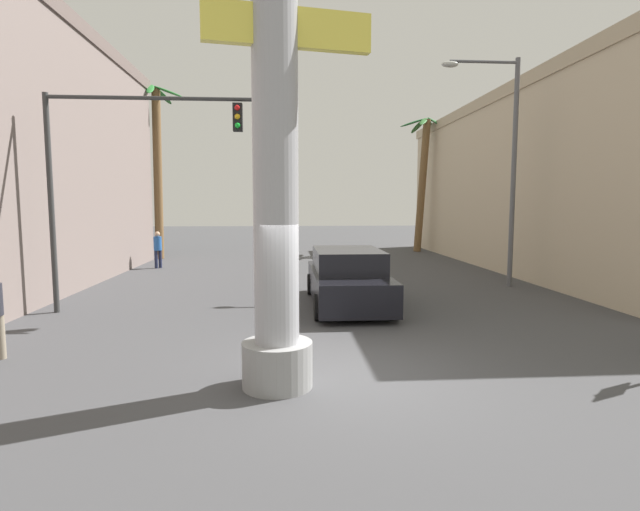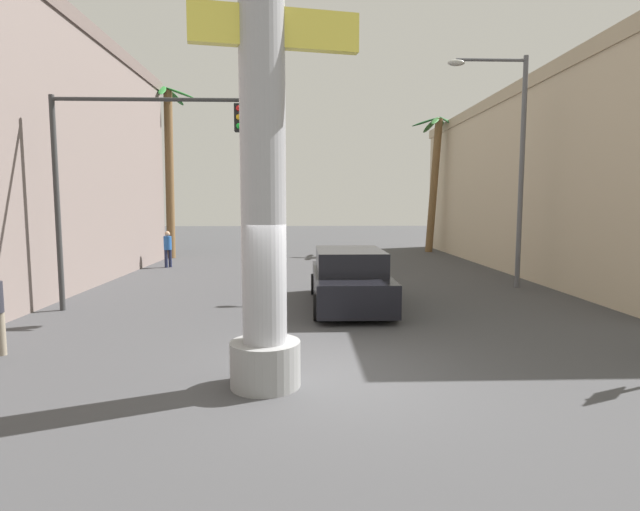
{
  "view_description": "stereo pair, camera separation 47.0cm",
  "coord_description": "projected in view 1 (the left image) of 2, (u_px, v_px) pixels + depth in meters",
  "views": [
    {
      "loc": [
        -0.91,
        -7.75,
        2.8
      ],
      "look_at": [
        0.0,
        4.6,
        1.52
      ],
      "focal_mm": 28.0,
      "sensor_mm": 36.0,
      "label": 1
    },
    {
      "loc": [
        -0.44,
        -7.78,
        2.8
      ],
      "look_at": [
        0.0,
        4.6,
        1.52
      ],
      "focal_mm": 28.0,
      "sensor_mm": 36.0,
      "label": 2
    }
  ],
  "objects": [
    {
      "name": "building_right",
      "position": [
        549.0,
        182.0,
        22.09
      ],
      "size": [
        6.14,
        22.03,
        7.48
      ],
      "color": "#C6B293",
      "rests_on": "ground"
    },
    {
      "name": "palm_tree_far_right",
      "position": [
        423.0,
        172.0,
        28.88
      ],
      "size": [
        3.07,
        2.91,
        7.8
      ],
      "color": "brown",
      "rests_on": "ground"
    },
    {
      "name": "pedestrian_far_left",
      "position": [
        158.0,
        247.0,
        21.72
      ],
      "size": [
        0.48,
        0.48,
        1.6
      ],
      "color": "#1E233F",
      "rests_on": "ground"
    },
    {
      "name": "traffic_light_mast",
      "position": [
        122.0,
        157.0,
        12.64
      ],
      "size": [
        5.64,
        0.32,
        5.55
      ],
      "color": "#333333",
      "rests_on": "ground"
    },
    {
      "name": "palm_tree_far_left",
      "position": [
        157.0,
        160.0,
        25.2
      ],
      "size": [
        2.84,
        2.91,
        8.74
      ],
      "color": "brown",
      "rests_on": "ground"
    },
    {
      "name": "neon_sign_pole",
      "position": [
        275.0,
        65.0,
        7.19
      ],
      "size": [
        2.8,
        1.08,
        10.22
      ],
      "color": "#9E9EA3",
      "rests_on": "ground"
    },
    {
      "name": "car_lead",
      "position": [
        348.0,
        279.0,
        13.74
      ],
      "size": [
        2.07,
        5.0,
        1.56
      ],
      "color": "black",
      "rests_on": "ground"
    },
    {
      "name": "ground_plane",
      "position": [
        309.0,
        282.0,
        17.97
      ],
      "size": [
        91.36,
        91.36,
        0.0
      ],
      "primitive_type": "plane",
      "color": "#424244"
    },
    {
      "name": "street_lamp",
      "position": [
        503.0,
        151.0,
        16.54
      ],
      "size": [
        2.63,
        0.28,
        7.55
      ],
      "color": "#59595E",
      "rests_on": "ground"
    }
  ]
}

